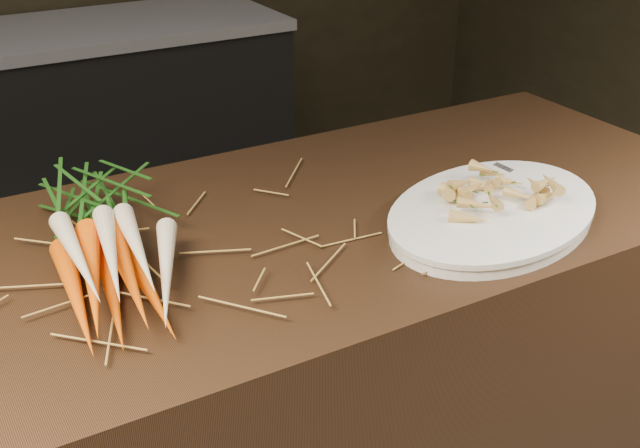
{
  "coord_description": "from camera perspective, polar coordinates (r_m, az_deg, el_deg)",
  "views": [
    {
      "loc": [
        -0.21,
        -0.77,
        1.52
      ],
      "look_at": [
        0.33,
        0.17,
        0.96
      ],
      "focal_mm": 45.0,
      "sensor_mm": 36.0,
      "label": 1
    }
  ],
  "objects": [
    {
      "name": "serving_platter",
      "position": [
        1.39,
        12.2,
        0.63
      ],
      "size": [
        0.53,
        0.44,
        0.02
      ],
      "primitive_type": null,
      "rotation": [
        0.0,
        0.0,
        0.37
      ],
      "color": "white",
      "rests_on": "main_counter"
    },
    {
      "name": "back_counter",
      "position": [
        3.19,
        -18.9,
        5.47
      ],
      "size": [
        1.82,
        0.62,
        0.84
      ],
      "color": "black",
      "rests_on": "ground"
    },
    {
      "name": "serving_fork",
      "position": [
        1.51,
        15.75,
        2.97
      ],
      "size": [
        0.03,
        0.17,
        0.0
      ],
      "primitive_type": "cube",
      "rotation": [
        0.0,
        0.0,
        0.07
      ],
      "color": "silver",
      "rests_on": "serving_platter"
    },
    {
      "name": "roasted_veg_heap",
      "position": [
        1.38,
        12.35,
        2.0
      ],
      "size": [
        0.26,
        0.23,
        0.05
      ],
      "primitive_type": null,
      "rotation": [
        0.0,
        0.0,
        0.37
      ],
      "color": "#BA8438",
      "rests_on": "serving_platter"
    },
    {
      "name": "straw_bedding",
      "position": [
        1.25,
        -16.3,
        -3.18
      ],
      "size": [
        1.4,
        0.6,
        0.02
      ],
      "primitive_type": null,
      "color": "olive",
      "rests_on": "main_counter"
    },
    {
      "name": "root_veg_bunch",
      "position": [
        1.29,
        -15.36,
        -0.17
      ],
      "size": [
        0.24,
        0.57,
        0.1
      ],
      "rotation": [
        0.0,
        0.0,
        -0.18
      ],
      "color": "#DB4601",
      "rests_on": "main_counter"
    }
  ]
}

